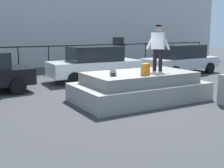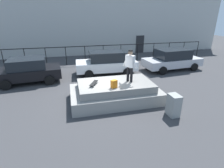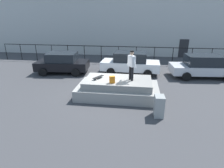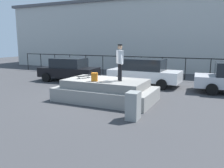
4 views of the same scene
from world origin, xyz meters
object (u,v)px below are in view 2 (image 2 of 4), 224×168
Objects in this scene: skateboarder at (130,64)px; backpack at (114,84)px; car_white_sedan_mid at (106,63)px; utility_box at (174,105)px; skateboard at (94,83)px; car_silver_sedan_far at (172,59)px; car_black_sedan_near at (28,70)px.

skateboarder is 4.28× the size of backpack.
car_white_sedan_mid is 6.98m from utility_box.
backpack is 5.36m from car_white_sedan_mid.
car_white_sedan_mid reaches higher than skateboard.
car_silver_sedan_far is at bearing -162.29° from backpack.
car_black_sedan_near is at bearing 133.04° from skateboard.
car_black_sedan_near is 4.18× the size of utility_box.
skateboarder is 2.09m from skateboard.
skateboard is 8.48m from car_silver_sedan_far.
skateboarder reaches higher than car_black_sedan_near.
backpack is at bearing -44.81° from car_black_sedan_near.
skateboard is at bearing -109.22° from car_white_sedan_mid.
backpack is 6.72m from car_black_sedan_near.
skateboard is (-1.90, -0.02, -0.87)m from skateboarder.
skateboard is at bearing -54.86° from backpack.
car_white_sedan_mid is 5.55m from car_silver_sedan_far.
car_silver_sedan_far is (5.28, 4.48, -1.13)m from skateboarder.
utility_box is (-3.85, -6.56, -0.35)m from car_silver_sedan_far.
car_black_sedan_near is at bearing -178.05° from car_silver_sedan_far.
backpack is (0.90, -0.60, 0.10)m from skateboard.
skateboarder is 0.39× the size of car_black_sedan_near.
skateboard is 2.06× the size of backpack.
skateboarder is 7.02m from car_silver_sedan_far.
skateboard is 0.78× the size of utility_box.
utility_box is at bearing 127.57° from backpack.
car_white_sedan_mid is (0.74, 5.30, -0.34)m from backpack.
skateboard is 0.17× the size of car_white_sedan_mid.
car_black_sedan_near is (-5.76, 4.11, -1.15)m from skateboarder.
utility_box is (2.43, -1.46, -0.71)m from backpack.
utility_box is at bearing -55.60° from skateboarder.
skateboard is 4.99m from car_white_sedan_mid.
car_silver_sedan_far reaches higher than backpack.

